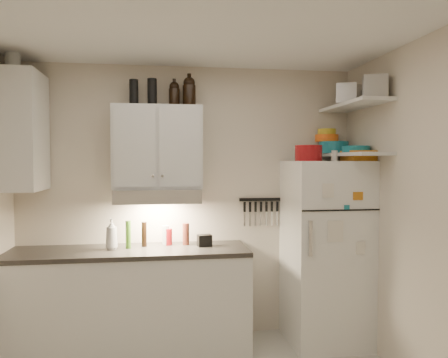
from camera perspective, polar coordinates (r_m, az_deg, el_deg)
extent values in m
cube|color=white|center=(2.86, -2.44, 20.84)|extent=(3.20, 3.00, 0.02)
cube|color=beige|center=(4.24, -4.57, -3.05)|extent=(3.20, 0.02, 2.60)
cube|color=beige|center=(3.33, 26.47, -4.81)|extent=(0.02, 3.00, 2.60)
cube|color=silver|center=(4.11, -12.18, -15.54)|extent=(2.10, 0.60, 0.88)
cube|color=#2E2A27|center=(3.99, -12.24, -9.25)|extent=(2.10, 0.62, 0.04)
cube|color=silver|center=(4.04, -8.68, 4.11)|extent=(0.80, 0.33, 0.75)
cube|color=silver|center=(4.08, -24.95, 5.66)|extent=(0.33, 0.55, 1.00)
cube|color=silver|center=(3.99, -8.65, -2.12)|extent=(0.76, 0.46, 0.12)
cube|color=white|center=(4.25, 13.11, -9.24)|extent=(0.70, 0.68, 1.70)
cube|color=silver|center=(4.14, 16.60, 9.20)|extent=(0.30, 0.95, 0.03)
cube|color=silver|center=(4.11, 16.52, 3.10)|extent=(0.30, 0.95, 0.03)
cube|color=black|center=(4.32, 4.77, -2.68)|extent=(0.42, 0.02, 0.03)
cylinder|color=maroon|center=(3.99, 10.97, 3.33)|extent=(0.31, 0.31, 0.14)
cube|color=#C57218|center=(4.10, 17.13, 2.91)|extent=(0.23, 0.28, 0.09)
cylinder|color=silver|center=(4.07, 14.24, 2.96)|extent=(0.08, 0.08, 0.09)
cylinder|color=silver|center=(4.39, 16.24, 10.28)|extent=(0.28, 0.28, 0.19)
cube|color=#AAAAAD|center=(4.12, 15.64, 10.68)|extent=(0.22, 0.21, 0.17)
cube|color=#AAAAAD|center=(3.90, 19.10, 11.23)|extent=(0.25, 0.25, 0.19)
cylinder|color=#187485|center=(4.37, 14.13, 4.02)|extent=(0.28, 0.28, 0.11)
cylinder|color=orange|center=(4.39, 13.26, 5.21)|extent=(0.23, 0.23, 0.07)
cylinder|color=gold|center=(4.39, 13.27, 6.02)|extent=(0.18, 0.18, 0.06)
cylinder|color=#187485|center=(4.11, 16.85, 3.74)|extent=(0.32, 0.32, 0.06)
cylinder|color=black|center=(4.10, -9.37, 11.10)|extent=(0.10, 0.10, 0.25)
cylinder|color=black|center=(4.10, -11.69, 10.98)|extent=(0.10, 0.10, 0.24)
cylinder|color=silver|center=(4.15, -25.87, 13.65)|extent=(0.12, 0.12, 0.16)
imported|color=silver|center=(4.00, -14.47, -6.75)|extent=(0.15, 0.15, 0.30)
cylinder|color=#58251A|center=(4.10, -5.01, -7.18)|extent=(0.08, 0.08, 0.20)
cylinder|color=#38691A|center=(4.01, -12.40, -7.10)|extent=(0.06, 0.06, 0.25)
cylinder|color=black|center=(4.07, -10.38, -7.11)|extent=(0.06, 0.06, 0.23)
cylinder|color=silver|center=(4.11, -7.64, -7.31)|extent=(0.07, 0.07, 0.18)
cylinder|color=maroon|center=(4.11, -7.32, -7.50)|extent=(0.10, 0.10, 0.15)
cube|color=black|center=(4.03, -2.57, -8.03)|extent=(0.14, 0.11, 0.11)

